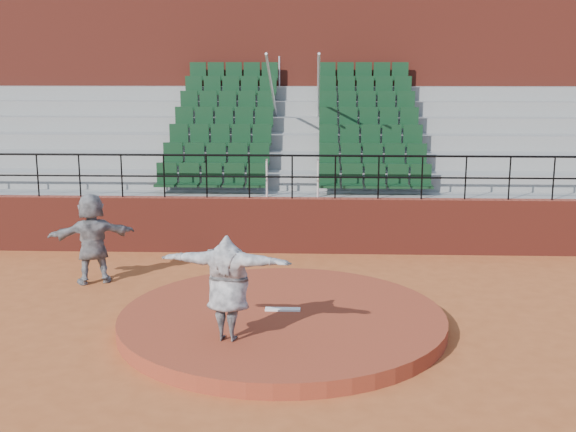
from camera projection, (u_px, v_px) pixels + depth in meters
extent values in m
plane|color=#A75025|center=(282.00, 327.00, 12.22)|extent=(90.00, 90.00, 0.00)
cylinder|color=maroon|center=(282.00, 320.00, 12.20)|extent=(5.50, 5.50, 0.25)
cube|color=white|center=(283.00, 309.00, 12.32)|extent=(0.60, 0.15, 0.03)
cube|color=maroon|center=(292.00, 225.00, 16.98)|extent=(24.00, 0.30, 1.30)
cylinder|color=black|center=(292.00, 156.00, 16.64)|extent=(24.00, 0.05, 0.05)
cylinder|color=black|center=(292.00, 177.00, 16.74)|extent=(24.00, 0.04, 0.04)
cylinder|color=black|center=(38.00, 175.00, 16.97)|extent=(0.04, 0.04, 1.00)
cylinder|color=black|center=(80.00, 176.00, 16.93)|extent=(0.04, 0.04, 1.00)
cylinder|color=black|center=(122.00, 176.00, 16.89)|extent=(0.04, 0.04, 1.00)
cylinder|color=black|center=(164.00, 176.00, 16.85)|extent=(0.04, 0.04, 1.00)
cylinder|color=black|center=(207.00, 176.00, 16.82)|extent=(0.04, 0.04, 1.00)
cylinder|color=black|center=(249.00, 177.00, 16.78)|extent=(0.04, 0.04, 1.00)
cylinder|color=black|center=(292.00, 177.00, 16.74)|extent=(0.04, 0.04, 1.00)
cylinder|color=black|center=(335.00, 177.00, 16.70)|extent=(0.04, 0.04, 1.00)
cylinder|color=black|center=(379.00, 177.00, 16.67)|extent=(0.04, 0.04, 1.00)
cylinder|color=black|center=(422.00, 178.00, 16.63)|extent=(0.04, 0.04, 1.00)
cylinder|color=black|center=(466.00, 178.00, 16.59)|extent=(0.04, 0.04, 1.00)
cylinder|color=black|center=(510.00, 178.00, 16.55)|extent=(0.04, 0.04, 1.00)
cylinder|color=black|center=(554.00, 179.00, 16.51)|extent=(0.04, 0.04, 1.00)
cube|color=gray|center=(293.00, 220.00, 17.54)|extent=(24.00, 0.85, 1.30)
cube|color=#103219|center=(211.00, 178.00, 17.42)|extent=(2.75, 0.48, 0.72)
cube|color=#103219|center=(375.00, 179.00, 17.27)|extent=(2.75, 0.48, 0.72)
cube|color=gray|center=(294.00, 205.00, 18.33)|extent=(24.00, 0.85, 1.70)
cube|color=#103219|center=(216.00, 158.00, 18.16)|extent=(2.75, 0.48, 0.72)
cube|color=#103219|center=(373.00, 158.00, 18.02)|extent=(2.75, 0.48, 0.72)
cube|color=gray|center=(295.00, 192.00, 19.12)|extent=(24.00, 0.85, 2.10)
cube|color=#103219|center=(220.00, 138.00, 18.91)|extent=(2.75, 0.48, 0.72)
cube|color=#103219|center=(371.00, 139.00, 18.76)|extent=(2.75, 0.48, 0.72)
cube|color=gray|center=(296.00, 179.00, 19.91)|extent=(24.00, 0.85, 2.50)
cube|color=#103219|center=(224.00, 121.00, 19.66)|extent=(2.75, 0.48, 0.72)
cube|color=#103219|center=(369.00, 121.00, 19.51)|extent=(2.75, 0.48, 0.72)
cube|color=gray|center=(297.00, 168.00, 20.70)|extent=(24.00, 0.85, 2.90)
cube|color=#103219|center=(227.00, 104.00, 20.41)|extent=(2.75, 0.48, 0.72)
cube|color=#103219|center=(367.00, 104.00, 20.26)|extent=(2.75, 0.48, 0.72)
cube|color=gray|center=(297.00, 157.00, 21.49)|extent=(24.00, 0.85, 3.30)
cube|color=#103219|center=(230.00, 89.00, 21.16)|extent=(2.75, 0.48, 0.72)
cube|color=#103219|center=(365.00, 89.00, 21.01)|extent=(2.75, 0.48, 0.72)
cube|color=gray|center=(298.00, 147.00, 22.28)|extent=(24.00, 0.85, 3.70)
cube|color=#103219|center=(234.00, 74.00, 21.91)|extent=(2.75, 0.48, 0.72)
cube|color=#103219|center=(364.00, 74.00, 21.76)|extent=(2.75, 0.48, 0.72)
cylinder|color=silver|center=(274.00, 101.00, 19.49)|extent=(0.06, 5.97, 2.46)
cylinder|color=silver|center=(318.00, 101.00, 19.44)|extent=(0.06, 5.97, 2.46)
cube|color=maroon|center=(300.00, 89.00, 23.81)|extent=(24.00, 3.00, 7.10)
imported|color=black|center=(228.00, 288.00, 10.86)|extent=(2.07, 0.88, 1.64)
imported|color=black|center=(92.00, 238.00, 14.54)|extent=(1.81, 1.14, 1.86)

